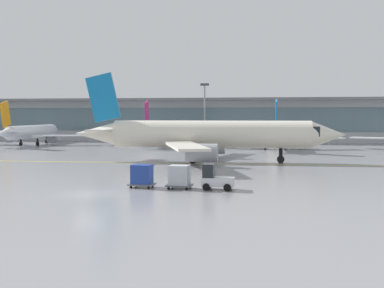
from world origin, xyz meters
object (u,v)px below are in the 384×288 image
(gate_airplane_1, at_px, (32,132))
(taxiing_regional_jet, at_px, (208,135))
(cargo_dolly_trailing, at_px, (142,175))
(cargo_dolly_lead, at_px, (179,176))
(apron_light_mast_1, at_px, (205,110))
(gate_airplane_3, at_px, (275,134))
(gate_airplane_2, at_px, (156,132))
(baggage_tug, at_px, (215,179))

(gate_airplane_1, distance_m, taxiing_regional_jet, 49.66)
(taxiing_regional_jet, xyz_separation_m, cargo_dolly_trailing, (-2.17, -23.50, -2.42))
(cargo_dolly_trailing, bearing_deg, gate_airplane_1, 126.12)
(cargo_dolly_lead, bearing_deg, apron_light_mast_1, 97.94)
(cargo_dolly_lead, bearing_deg, gate_airplane_3, 83.15)
(gate_airplane_1, height_order, cargo_dolly_lead, gate_airplane_1)
(taxiing_regional_jet, height_order, cargo_dolly_trailing, taxiing_regional_jet)
(gate_airplane_2, xyz_separation_m, baggage_tug, (18.81, -55.63, -1.66))
(gate_airplane_2, xyz_separation_m, cargo_dolly_trailing, (12.59, -55.51, -1.50))
(baggage_tug, bearing_deg, gate_airplane_3, 86.51)
(gate_airplane_2, bearing_deg, cargo_dolly_trailing, -172.24)
(taxiing_regional_jet, height_order, baggage_tug, taxiing_regional_jet)
(baggage_tug, bearing_deg, gate_airplane_1, 130.29)
(apron_light_mast_1, bearing_deg, cargo_dolly_lead, -83.18)
(apron_light_mast_1, bearing_deg, gate_airplane_2, -126.05)
(apron_light_mast_1, bearing_deg, baggage_tug, -80.66)
(cargo_dolly_trailing, bearing_deg, gate_airplane_2, 103.90)
(gate_airplane_3, bearing_deg, taxiing_regional_jet, 161.62)
(taxiing_regional_jet, height_order, apron_light_mast_1, apron_light_mast_1)
(gate_airplane_1, distance_m, apron_light_mast_1, 35.44)
(gate_airplane_1, relative_size, cargo_dolly_lead, 12.05)
(cargo_dolly_lead, relative_size, apron_light_mast_1, 0.17)
(taxiing_regional_jet, bearing_deg, cargo_dolly_lead, -89.80)
(cargo_dolly_trailing, bearing_deg, baggage_tug, -0.00)
(gate_airplane_1, xyz_separation_m, apron_light_mast_1, (32.72, 12.88, 4.41))
(gate_airplane_2, height_order, cargo_dolly_trailing, gate_airplane_2)
(gate_airplane_2, bearing_deg, gate_airplane_3, -107.49)
(gate_airplane_3, relative_size, taxiing_regional_jet, 0.74)
(taxiing_regional_jet, bearing_deg, baggage_tug, -82.63)
(gate_airplane_2, xyz_separation_m, cargo_dolly_lead, (15.81, -55.57, -1.50))
(gate_airplane_2, height_order, taxiing_regional_jet, taxiing_regional_jet)
(gate_airplane_1, bearing_deg, gate_airplane_2, -86.68)
(gate_airplane_2, bearing_deg, apron_light_mast_1, -41.07)
(gate_airplane_1, xyz_separation_m, gate_airplane_3, (47.73, -3.00, 0.00))
(gate_airplane_1, bearing_deg, taxiing_regional_jet, -128.52)
(taxiing_regional_jet, relative_size, cargo_dolly_lead, 16.39)
(gate_airplane_2, xyz_separation_m, taxiing_regional_jet, (14.76, -32.01, 0.92))
(baggage_tug, xyz_separation_m, cargo_dolly_lead, (-3.00, 0.06, 0.16))
(taxiing_regional_jet, distance_m, cargo_dolly_lead, 23.71)
(baggage_tug, bearing_deg, cargo_dolly_trailing, 180.00)
(gate_airplane_2, xyz_separation_m, gate_airplane_3, (22.89, -5.06, 0.00))
(cargo_dolly_trailing, bearing_deg, apron_light_mast_1, 95.19)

